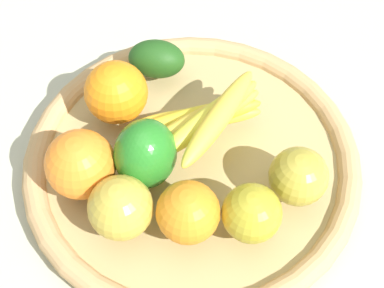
% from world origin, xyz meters
% --- Properties ---
extents(ground_plane, '(2.40, 2.40, 0.00)m').
position_xyz_m(ground_plane, '(0.00, 0.00, 0.00)').
color(ground_plane, '#B5B59E').
rests_on(ground_plane, ground).
extents(basket, '(0.43, 0.43, 0.04)m').
position_xyz_m(basket, '(0.00, 0.00, 0.02)').
color(basket, tan).
rests_on(basket, ground_plane).
extents(apple_2, '(0.08, 0.08, 0.07)m').
position_xyz_m(apple_2, '(-0.06, 0.10, 0.07)').
color(apple_2, '#AA9D27').
rests_on(apple_2, basket).
extents(bell_pepper, '(0.10, 0.10, 0.09)m').
position_xyz_m(bell_pepper, '(0.05, 0.03, 0.08)').
color(bell_pepper, '#247722').
rests_on(bell_pepper, basket).
extents(banana_bunch, '(0.17, 0.15, 0.08)m').
position_xyz_m(banana_bunch, '(-0.02, -0.03, 0.08)').
color(banana_bunch, yellow).
rests_on(banana_bunch, basket).
extents(orange_2, '(0.10, 0.10, 0.08)m').
position_xyz_m(orange_2, '(0.09, -0.07, 0.08)').
color(orange_2, orange).
rests_on(orange_2, basket).
extents(apple_1, '(0.10, 0.10, 0.07)m').
position_xyz_m(apple_1, '(0.08, 0.10, 0.08)').
color(apple_1, gold).
rests_on(apple_1, basket).
extents(apple_0, '(0.09, 0.09, 0.07)m').
position_xyz_m(apple_0, '(-0.12, 0.06, 0.07)').
color(apple_0, '#AF9D35').
rests_on(apple_0, basket).
extents(avocado, '(0.08, 0.06, 0.05)m').
position_xyz_m(avocado, '(0.05, -0.14, 0.07)').
color(avocado, '#1E4C18').
rests_on(avocado, basket).
extents(orange_0, '(0.10, 0.10, 0.07)m').
position_xyz_m(orange_0, '(0.01, 0.10, 0.08)').
color(orange_0, orange).
rests_on(orange_0, basket).
extents(orange_1, '(0.12, 0.12, 0.08)m').
position_xyz_m(orange_1, '(0.13, 0.04, 0.08)').
color(orange_1, orange).
rests_on(orange_1, basket).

